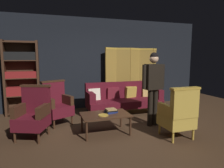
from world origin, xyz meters
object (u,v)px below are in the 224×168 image
object	(u,v)px
folding_screen	(135,76)
book_tan_leather	(111,109)
armchair_wing_right	(33,113)
velvet_couch	(123,97)
armchair_wing_left	(57,104)
book_black_cloth	(111,111)
book_navy_cloth	(111,112)
standing_figure	(153,82)
armchair_gilt_accent	(179,114)
coffee_table	(105,116)
brass_tray	(103,115)
bookshelf	(22,77)

from	to	relation	value
folding_screen	book_tan_leather	bearing A→B (deg)	-125.36
armchair_wing_right	folding_screen	bearing A→B (deg)	32.27
velvet_couch	armchair_wing_left	bearing A→B (deg)	-168.88
armchair_wing_right	book_black_cloth	distance (m)	1.56
velvet_couch	book_tan_leather	size ratio (longest dim) A/B	10.39
book_navy_cloth	velvet_couch	bearing A→B (deg)	58.76
standing_figure	folding_screen	bearing A→B (deg)	77.07
armchair_gilt_accent	book_black_cloth	bearing A→B (deg)	148.13
coffee_table	armchair_wing_right	size ratio (longest dim) A/B	0.96
coffee_table	brass_tray	bearing A→B (deg)	-128.84
book_navy_cloth	book_black_cloth	size ratio (longest dim) A/B	1.01
standing_figure	book_tan_leather	distance (m)	1.18
bookshelf	folding_screen	bearing A→B (deg)	2.14
book_black_cloth	standing_figure	bearing A→B (deg)	5.42
velvet_couch	armchair_gilt_accent	bearing A→B (deg)	-79.31
book_black_cloth	bookshelf	bearing A→B (deg)	133.50
velvet_couch	standing_figure	bearing A→B (deg)	-76.89
coffee_table	armchair_gilt_accent	xyz separation A→B (m)	(1.29, -0.68, 0.12)
armchair_wing_right	brass_tray	distance (m)	1.39
velvet_couch	coffee_table	xyz separation A→B (m)	(-0.92, -1.33, -0.08)
book_navy_cloth	folding_screen	bearing A→B (deg)	54.64
book_navy_cloth	book_black_cloth	xyz separation A→B (m)	(0.00, 0.00, 0.03)
folding_screen	velvet_couch	distance (m)	1.26
coffee_table	brass_tray	size ratio (longest dim) A/B	4.81
standing_figure	coffee_table	bearing A→B (deg)	-173.16
armchair_gilt_accent	armchair_wing_left	distance (m)	2.77
armchair_wing_left	brass_tray	bearing A→B (deg)	-50.69
armchair_wing_left	armchair_wing_right	bearing A→B (deg)	-123.95
folding_screen	coffee_table	bearing A→B (deg)	-127.14
coffee_table	brass_tray	xyz separation A→B (m)	(-0.07, -0.09, 0.05)
bookshelf	book_tan_leather	xyz separation A→B (m)	(1.92, -2.02, -0.57)
velvet_couch	armchair_wing_left	size ratio (longest dim) A/B	2.04
velvet_couch	armchair_gilt_accent	distance (m)	2.04
armchair_gilt_accent	book_navy_cloth	distance (m)	1.37
coffee_table	armchair_wing_left	bearing A→B (deg)	134.05
folding_screen	book_black_cloth	bearing A→B (deg)	-125.36
armchair_wing_left	armchair_wing_right	xyz separation A→B (m)	(-0.48, -0.71, 0.00)
armchair_wing_right	book_tan_leather	distance (m)	1.56
armchair_wing_right	brass_tray	world-z (taller)	armchair_wing_right
armchair_wing_left	armchair_gilt_accent	bearing A→B (deg)	-36.40
velvet_couch	book_black_cloth	xyz separation A→B (m)	(-0.78, -1.29, 0.02)
coffee_table	book_black_cloth	world-z (taller)	book_black_cloth
bookshelf	armchair_wing_left	world-z (taller)	bookshelf
velvet_couch	book_navy_cloth	world-z (taller)	velvet_couch
armchair_gilt_accent	armchair_wing_right	bearing A→B (deg)	161.05
armchair_wing_right	standing_figure	bearing A→B (deg)	-2.39
coffee_table	book_tan_leather	xyz separation A→B (m)	(0.14, 0.04, 0.12)
bookshelf	coffee_table	size ratio (longest dim) A/B	2.05
coffee_table	standing_figure	xyz separation A→B (m)	(1.19, 0.14, 0.65)
book_tan_leather	velvet_couch	bearing A→B (deg)	58.76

